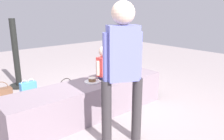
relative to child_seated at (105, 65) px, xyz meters
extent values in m
plane|color=#A09293|center=(-0.29, -0.01, -0.69)|extent=(12.00, 12.00, 0.00)
cube|color=gray|center=(-0.29, -0.01, -0.45)|extent=(2.35, 0.57, 0.48)
cylinder|color=#29254D|center=(-0.06, -0.09, -0.18)|extent=(0.09, 0.25, 0.08)
cylinder|color=#29254D|center=(0.05, -0.09, -0.18)|extent=(0.09, 0.25, 0.08)
cube|color=#E9423E|center=(0.00, 0.02, -0.03)|extent=(0.22, 0.14, 0.28)
sphere|color=beige|center=(0.00, 0.02, 0.19)|extent=(0.16, 0.16, 0.16)
cylinder|color=beige|center=(-0.11, 0.03, -0.04)|extent=(0.05, 0.05, 0.21)
cylinder|color=beige|center=(0.12, 0.01, -0.04)|extent=(0.05, 0.05, 0.21)
cylinder|color=#353033|center=(-0.25, -0.86, -0.32)|extent=(0.11, 0.11, 0.74)
cylinder|color=#353033|center=(-0.56, -0.71, -0.32)|extent=(0.11, 0.11, 0.74)
cube|color=#6B70C5|center=(-0.40, -0.79, 0.34)|extent=(0.37, 0.31, 0.57)
sphere|color=beige|center=(-0.40, -0.79, 0.74)|extent=(0.24, 0.24, 0.24)
cylinder|color=#6B70C5|center=(-0.25, -0.86, 0.28)|extent=(0.09, 0.09, 0.54)
cylinder|color=#6B70C5|center=(-0.55, -0.71, 0.28)|extent=(0.09, 0.09, 0.54)
cylinder|color=white|center=(-0.24, 0.00, -0.21)|extent=(0.22, 0.22, 0.01)
cylinder|color=brown|center=(-0.24, 0.00, -0.18)|extent=(0.10, 0.10, 0.04)
cylinder|color=silver|center=(-0.24, 0.00, -0.15)|extent=(0.10, 0.10, 0.01)
cube|color=silver|center=(-0.17, -0.01, -0.20)|extent=(0.11, 0.04, 0.00)
cube|color=#4C99E0|center=(-0.77, 1.03, -0.53)|extent=(0.25, 0.11, 0.33)
torus|color=white|center=(-0.83, 1.03, -0.36)|extent=(0.10, 0.01, 0.10)
torus|color=white|center=(-0.72, 1.03, -0.36)|extent=(0.10, 0.01, 0.10)
cylinder|color=black|center=(-0.65, 1.87, -0.67)|extent=(0.36, 0.36, 0.04)
cylinder|color=black|center=(-0.65, 1.87, -0.02)|extent=(0.11, 0.11, 1.26)
cylinder|color=silver|center=(0.54, 0.49, -0.60)|extent=(0.07, 0.07, 0.18)
cone|color=silver|center=(0.54, 0.49, -0.49)|extent=(0.07, 0.07, 0.03)
cylinder|color=white|center=(0.54, 0.49, -0.46)|extent=(0.03, 0.03, 0.02)
cylinder|color=silver|center=(-0.81, 0.50, -0.61)|extent=(0.06, 0.06, 0.16)
cone|color=silver|center=(-0.81, 0.50, -0.52)|extent=(0.06, 0.06, 0.03)
cylinder|color=white|center=(-0.81, 0.50, -0.49)|extent=(0.03, 0.03, 0.02)
cylinder|color=red|center=(-0.51, 0.50, -0.65)|extent=(0.09, 0.09, 0.09)
cube|color=black|center=(-0.22, 0.80, -0.58)|extent=(0.31, 0.13, 0.22)
torus|color=black|center=(-0.22, 0.80, -0.47)|extent=(0.23, 0.01, 0.23)
cube|color=brown|center=(-1.10, 1.36, -0.59)|extent=(0.32, 0.13, 0.21)
torus|color=brown|center=(-1.10, 1.36, -0.49)|extent=(0.24, 0.01, 0.24)
camera|label=1|loc=(-1.95, -2.43, 0.78)|focal=35.77mm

